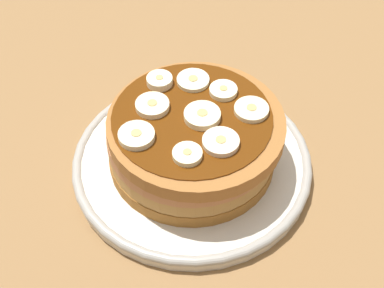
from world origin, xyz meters
The scene contains 12 objects.
ground_plane centered at (0.00, 0.00, -1.50)cm, with size 140.00×140.00×3.00cm, color olive.
plate centered at (0.00, 0.00, 0.98)cm, with size 25.44×25.44×1.82cm.
pancake_stack centered at (-0.01, -0.02, 4.76)cm, with size 18.30×18.15×6.48cm.
banana_slice_0 centered at (0.89, 0.50, 8.27)cm, with size 3.59×3.59×0.94cm.
banana_slice_1 centered at (-0.09, 4.64, 8.20)cm, with size 2.85×2.85×0.80cm.
banana_slice_2 centered at (4.43, -0.81, 8.20)cm, with size 3.50×3.50×0.81cm.
banana_slice_3 centered at (-3.34, 3.72, 8.14)cm, with size 3.39×3.39×0.68cm.
banana_slice_4 centered at (3.20, -4.04, 8.21)cm, with size 2.78×2.78×0.81cm.
banana_slice_5 centered at (3.80, 4.48, 8.18)cm, with size 3.43×3.43×0.75cm.
banana_slice_6 centered at (-3.67, -1.81, 8.24)cm, with size 3.38×3.38×0.88cm.
banana_slice_7 centered at (-1.85, -5.64, 8.24)cm, with size 3.48×3.48×0.88cm.
banana_slice_8 centered at (-5.68, 1.18, 8.33)cm, with size 2.68×2.68×1.05cm.
Camera 1 is at (26.28, -28.04, 46.97)cm, focal length 52.45 mm.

